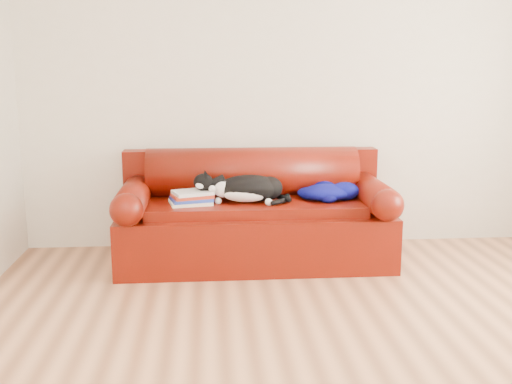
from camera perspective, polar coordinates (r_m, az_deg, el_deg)
ground at (r=3.48m, az=7.69°, el=-14.07°), size 4.50×4.50×0.00m
room_shell at (r=3.19m, az=10.70°, el=14.36°), size 4.52×4.02×2.61m
sofa_base at (r=4.74m, az=-0.14°, el=-3.85°), size 2.10×0.90×0.50m
sofa_back at (r=4.91m, az=-0.36°, el=0.33°), size 2.10×1.01×0.88m
book_stack at (r=4.56m, az=-6.15°, el=-0.53°), size 0.35×0.30×0.10m
cat at (r=4.58m, az=-0.76°, el=0.26°), size 0.73×0.30×0.26m
blanket at (r=4.73m, az=6.84°, el=0.07°), size 0.54×0.44×0.14m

